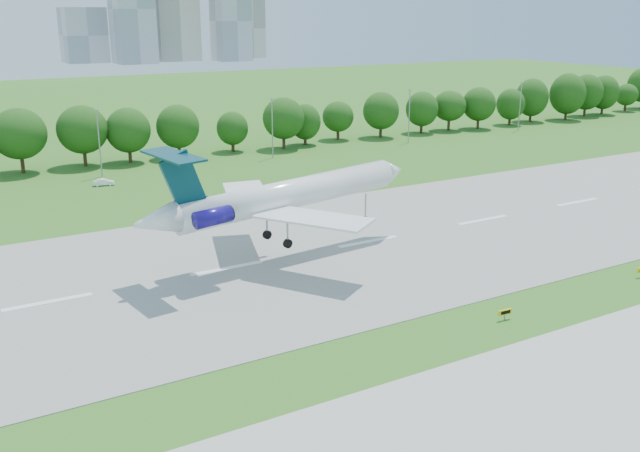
{
  "coord_description": "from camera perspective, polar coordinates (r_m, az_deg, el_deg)",
  "views": [
    {
      "loc": [
        -50.41,
        -48.02,
        28.72
      ],
      "look_at": [
        -11.44,
        18.0,
        5.76
      ],
      "focal_mm": 40.0,
      "sensor_mm": 36.0,
      "label": 1
    }
  ],
  "objects": [
    {
      "name": "ground",
      "position": [
        75.32,
        14.71,
        -6.32
      ],
      "size": [
        600.0,
        600.0,
        0.0
      ],
      "primitive_type": "plane",
      "color": "#2B5E18",
      "rests_on": "ground"
    },
    {
      "name": "runway",
      "position": [
        93.26,
        3.87,
        -1.28
      ],
      "size": [
        400.0,
        45.0,
        0.08
      ],
      "primitive_type": "cube",
      "color": "gray",
      "rests_on": "ground"
    },
    {
      "name": "tree_line",
      "position": [
        150.52,
        -10.73,
        7.78
      ],
      "size": [
        288.4,
        8.4,
        10.4
      ],
      "color": "#382314",
      "rests_on": "ground"
    },
    {
      "name": "light_poles",
      "position": [
        140.37,
        -10.27,
        7.23
      ],
      "size": [
        175.9,
        0.25,
        12.19
      ],
      "color": "gray",
      "rests_on": "ground"
    },
    {
      "name": "skyline",
      "position": [
        463.76,
        -12.11,
        16.54
      ],
      "size": [
        127.0,
        52.0,
        80.0
      ],
      "color": "#B2B2B7",
      "rests_on": "ground"
    },
    {
      "name": "airliner",
      "position": [
        84.29,
        -3.45,
        2.41
      ],
      "size": [
        38.26,
        27.68,
        12.8
      ],
      "rotation": [
        0.0,
        -0.04,
        0.12
      ],
      "color": "white",
      "rests_on": "ground"
    },
    {
      "name": "taxi_sign_left",
      "position": [
        72.06,
        14.58,
        -6.7
      ],
      "size": [
        1.54,
        0.3,
        1.07
      ],
      "rotation": [
        0.0,
        0.0,
        -0.08
      ],
      "color": "gray",
      "rests_on": "ground"
    },
    {
      "name": "service_vehicle_a",
      "position": [
        129.24,
        -16.92,
        3.37
      ],
      "size": [
        3.78,
        2.05,
        1.18
      ],
      "primitive_type": "imported",
      "rotation": [
        0.0,
        0.0,
        1.34
      ],
      "color": "white",
      "rests_on": "ground"
    }
  ]
}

